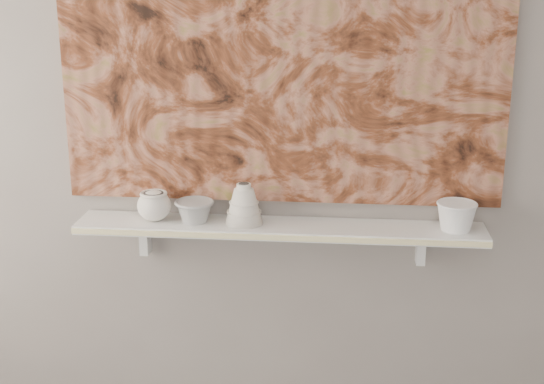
# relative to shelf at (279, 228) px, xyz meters

# --- Properties ---
(wall_back) EXTENTS (3.60, 0.00, 3.60)m
(wall_back) POSITION_rel_shelf_xyz_m (0.00, 0.09, 0.44)
(wall_back) COLOR gray
(wall_back) RESTS_ON floor
(shelf) EXTENTS (1.40, 0.18, 0.03)m
(shelf) POSITION_rel_shelf_xyz_m (0.00, 0.00, 0.00)
(shelf) COLOR silver
(shelf) RESTS_ON wall_back
(shelf_stripe) EXTENTS (1.40, 0.01, 0.02)m
(shelf_stripe) POSITION_rel_shelf_xyz_m (0.00, -0.09, 0.00)
(shelf_stripe) COLOR beige
(shelf_stripe) RESTS_ON shelf
(bracket_left) EXTENTS (0.03, 0.06, 0.12)m
(bracket_left) POSITION_rel_shelf_xyz_m (-0.49, 0.06, -0.07)
(bracket_left) COLOR silver
(bracket_left) RESTS_ON wall_back
(bracket_right) EXTENTS (0.03, 0.06, 0.12)m
(bracket_right) POSITION_rel_shelf_xyz_m (0.49, 0.06, -0.07)
(bracket_right) COLOR silver
(bracket_right) RESTS_ON wall_back
(painting) EXTENTS (1.50, 0.02, 1.10)m
(painting) POSITION_rel_shelf_xyz_m (0.00, 0.08, 0.62)
(painting) COLOR brown
(painting) RESTS_ON wall_back
(house_motif) EXTENTS (0.09, 0.00, 0.08)m
(house_motif) POSITION_rel_shelf_xyz_m (0.45, 0.07, 0.32)
(house_motif) COLOR black
(house_motif) RESTS_ON painting
(bowl_grey) EXTENTS (0.15, 0.15, 0.08)m
(bowl_grey) POSITION_rel_shelf_xyz_m (-0.29, 0.00, 0.05)
(bowl_grey) COLOR #979794
(bowl_grey) RESTS_ON shelf
(cup_cream) EXTENTS (0.14, 0.14, 0.11)m
(cup_cream) POSITION_rel_shelf_xyz_m (-0.43, 0.00, 0.07)
(cup_cream) COLOR silver
(cup_cream) RESTS_ON shelf
(bell_vessel) EXTENTS (0.15, 0.15, 0.14)m
(bell_vessel) POSITION_rel_shelf_xyz_m (-0.12, 0.00, 0.09)
(bell_vessel) COLOR silver
(bell_vessel) RESTS_ON shelf
(bowl_white) EXTENTS (0.16, 0.16, 0.10)m
(bowl_white) POSITION_rel_shelf_xyz_m (0.59, 0.00, 0.06)
(bowl_white) COLOR silver
(bowl_white) RESTS_ON shelf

